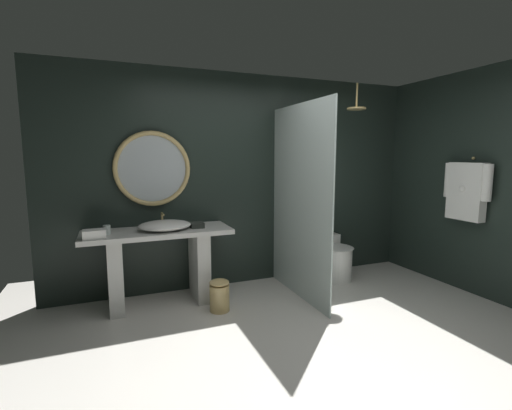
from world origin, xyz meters
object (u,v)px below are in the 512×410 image
(toilet, at_px, (333,259))
(vessel_sink, at_px, (165,225))
(tumbler_cup, at_px, (107,230))
(tissue_box, at_px, (197,225))
(hanging_bathrobe, at_px, (467,189))
(round_wall_mirror, at_px, (153,169))
(waste_bin, at_px, (220,295))
(folded_hand_towel, at_px, (94,234))
(rain_shower_head, at_px, (356,107))

(toilet, bearing_deg, vessel_sink, -179.65)
(tumbler_cup, relative_size, tissue_box, 0.65)
(vessel_sink, xyz_separation_m, tumbler_cup, (-0.58, 0.01, -0.00))
(hanging_bathrobe, bearing_deg, tumbler_cup, 166.15)
(hanging_bathrobe, height_order, toilet, hanging_bathrobe)
(tissue_box, distance_m, round_wall_mirror, 0.81)
(hanging_bathrobe, bearing_deg, tissue_box, 162.32)
(round_wall_mirror, distance_m, waste_bin, 1.58)
(hanging_bathrobe, height_order, waste_bin, hanging_bathrobe)
(tumbler_cup, xyz_separation_m, tissue_box, (0.93, -0.02, -0.02))
(folded_hand_towel, bearing_deg, tissue_box, 8.39)
(tumbler_cup, height_order, waste_bin, tumbler_cup)
(tissue_box, relative_size, waste_bin, 0.42)
(rain_shower_head, height_order, waste_bin, rain_shower_head)
(vessel_sink, xyz_separation_m, tissue_box, (0.35, -0.01, -0.02))
(toilet, xyz_separation_m, waste_bin, (-1.67, -0.42, -0.10))
(vessel_sink, bearing_deg, hanging_bathrobe, -16.06)
(vessel_sink, height_order, tissue_box, vessel_sink)
(hanging_bathrobe, bearing_deg, rain_shower_head, 137.15)
(tissue_box, distance_m, toilet, 1.90)
(tumbler_cup, relative_size, hanging_bathrobe, 0.13)
(round_wall_mirror, xyz_separation_m, rain_shower_head, (2.44, -0.39, 0.75))
(round_wall_mirror, distance_m, rain_shower_head, 2.58)
(tissue_box, bearing_deg, toilet, 0.70)
(vessel_sink, xyz_separation_m, rain_shower_head, (2.36, -0.09, 1.34))
(vessel_sink, height_order, toilet, vessel_sink)
(waste_bin, bearing_deg, tissue_box, 108.53)
(tumbler_cup, xyz_separation_m, hanging_bathrobe, (3.87, -0.95, 0.36))
(hanging_bathrobe, bearing_deg, vessel_sink, 163.94)
(round_wall_mirror, relative_size, waste_bin, 2.50)
(tissue_box, height_order, toilet, tissue_box)
(vessel_sink, distance_m, toilet, 2.23)
(vessel_sink, xyz_separation_m, toilet, (2.15, 0.01, -0.61))
(toilet, bearing_deg, tumbler_cup, -179.86)
(waste_bin, bearing_deg, hanging_bathrobe, -10.90)
(vessel_sink, height_order, hanging_bathrobe, hanging_bathrobe)
(rain_shower_head, xyz_separation_m, hanging_bathrobe, (0.93, -0.86, -0.98))
(round_wall_mirror, height_order, toilet, round_wall_mirror)
(vessel_sink, distance_m, rain_shower_head, 2.72)
(round_wall_mirror, height_order, rain_shower_head, rain_shower_head)
(hanging_bathrobe, relative_size, waste_bin, 2.17)
(round_wall_mirror, height_order, folded_hand_towel, round_wall_mirror)
(round_wall_mirror, height_order, hanging_bathrobe, round_wall_mirror)
(tumbler_cup, xyz_separation_m, round_wall_mirror, (0.51, 0.29, 0.60))
(tissue_box, relative_size, hanging_bathrobe, 0.19)
(tumbler_cup, height_order, tissue_box, tumbler_cup)
(tissue_box, bearing_deg, vessel_sink, 178.54)
(round_wall_mirror, relative_size, rain_shower_head, 2.66)
(vessel_sink, relative_size, tumbler_cup, 6.05)
(tissue_box, distance_m, hanging_bathrobe, 3.12)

